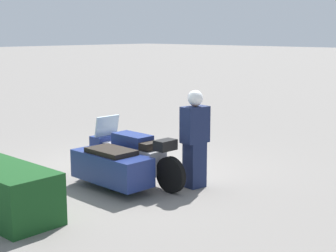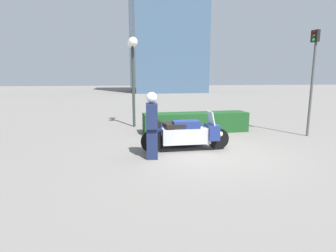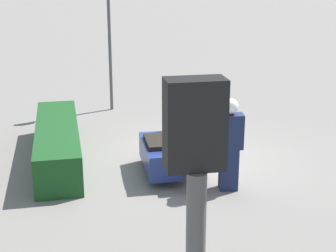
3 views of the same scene
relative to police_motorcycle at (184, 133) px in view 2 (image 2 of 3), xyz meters
The scene contains 7 objects.
ground_plane 0.86m from the police_motorcycle, 55.10° to the right, with size 160.00×160.00×0.00m, color slate.
police_motorcycle is the anchor object (origin of this frame).
officer_rider 1.46m from the police_motorcycle, 142.59° to the right, with size 0.35×0.51×1.74m.
hedge_bush_curbside 2.51m from the police_motorcycle, 64.05° to the left, with size 4.11×0.88×0.77m, color #19471E.
twin_lamp_post 4.84m from the police_motorcycle, 106.61° to the left, with size 0.38×1.09×3.74m.
traffic_light_near 5.30m from the police_motorcycle, ahead, with size 0.22×0.28×3.73m.
office_building_main 38.95m from the police_motorcycle, 79.43° to the left, with size 10.93×11.90×27.31m, color #3D5670.
Camera 2 is at (-2.49, -6.87, 2.06)m, focal length 28.00 mm.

